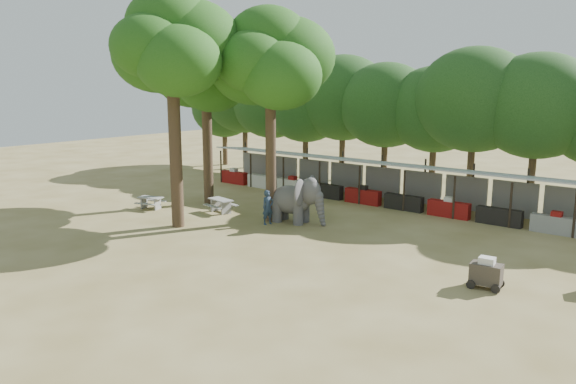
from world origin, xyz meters
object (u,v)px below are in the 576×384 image
Objects in this scene: handler at (268,207)px; picnic_table_far at (221,204)px; yard_tree_center at (173,46)px; picnic_table_near at (151,201)px; yard_tree_left at (206,69)px; elephant at (297,200)px; cart_front at (486,273)px; yard_tree_back at (271,61)px.

picnic_table_far is (-3.92, 0.34, -0.40)m from handler.
picnic_table_near is at bearing 161.28° from yard_tree_center.
yard_tree_left is 6.07× the size of picnic_table_far.
picnic_table_near is at bearing 116.97° from handler.
yard_tree_left is 6.25× the size of picnic_table_near.
elephant reaches higher than cart_front.
picnic_table_near is (-7.84, -1.64, -0.45)m from handler.
picnic_table_near is at bearing -171.47° from elephant.
yard_tree_back reaches higher than handler.
picnic_table_near is 1.36× the size of cart_front.
elephant is at bearing 13.53° from yard_tree_back.
yard_tree_left is 20.78m from cart_front.
yard_tree_left reaches higher than picnic_table_far.
yard_tree_center reaches higher than yard_tree_back.
picnic_table_far is at bearing -179.03° from elephant.
yard_tree_back is at bearing 19.10° from picnic_table_far.
yard_tree_center is 9.52m from handler.
yard_tree_back is (3.00, 4.00, -0.67)m from yard_tree_center.
handler is (6.51, -1.89, -7.28)m from yard_tree_left.
cart_front is at bearing -84.26° from handler.
elephant is 1.64m from handler.
handler is at bearing 41.50° from yard_tree_center.
elephant reaches higher than picnic_table_near.
yard_tree_left is 0.92× the size of yard_tree_center.
yard_tree_back is at bearing 160.65° from cart_front.
yard_tree_left is 6.09m from yard_tree_back.
picnic_table_far is (3.92, 1.98, 0.05)m from picnic_table_near.
cart_front is at bearing 3.77° from yard_tree_center.
yard_tree_back is at bearing -9.46° from yard_tree_left.
handler is at bearing -4.84° from picnic_table_near.
elephant is (1.51, 0.36, -7.27)m from yard_tree_back.
yard_tree_back reaches higher than yard_tree_left.
elephant reaches higher than handler.
yard_tree_center is at bearing 146.66° from handler.
cart_front is at bearing -12.85° from yard_tree_back.
yard_tree_back is 7.69m from handler.
yard_tree_left is at bearing 52.70° from picnic_table_near.
cart_front reaches higher than picnic_table_far.
yard_tree_back is at bearing 2.40° from picnic_table_near.
cart_front is (12.93, -2.95, -7.96)m from yard_tree_back.
cart_front is at bearing 1.52° from picnic_table_far.
elephant is 9.34m from picnic_table_near.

